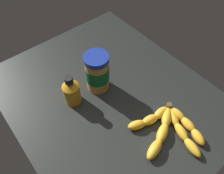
# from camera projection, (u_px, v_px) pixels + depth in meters

# --- Properties ---
(ground_plane) EXTENTS (0.88, 0.72, 0.04)m
(ground_plane) POSITION_uv_depth(u_px,v_px,m) (109.00, 98.00, 0.86)
(ground_plane) COLOR black
(banana_bunch) EXTENTS (0.24, 0.22, 0.03)m
(banana_bunch) POSITION_uv_depth(u_px,v_px,m) (169.00, 127.00, 0.74)
(banana_bunch) COLOR gold
(banana_bunch) RESTS_ON ground_plane
(peanut_butter_jar) EXTENTS (0.09, 0.09, 0.16)m
(peanut_butter_jar) POSITION_uv_depth(u_px,v_px,m) (97.00, 72.00, 0.81)
(peanut_butter_jar) COLOR #BF8442
(peanut_butter_jar) RESTS_ON ground_plane
(honey_bottle) EXTENTS (0.06, 0.06, 0.14)m
(honey_bottle) POSITION_uv_depth(u_px,v_px,m) (72.00, 91.00, 0.79)
(honey_bottle) COLOR orange
(honey_bottle) RESTS_ON ground_plane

